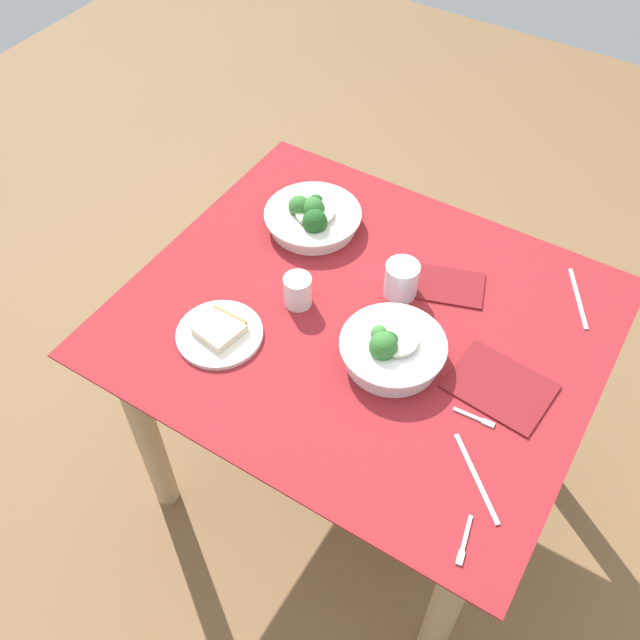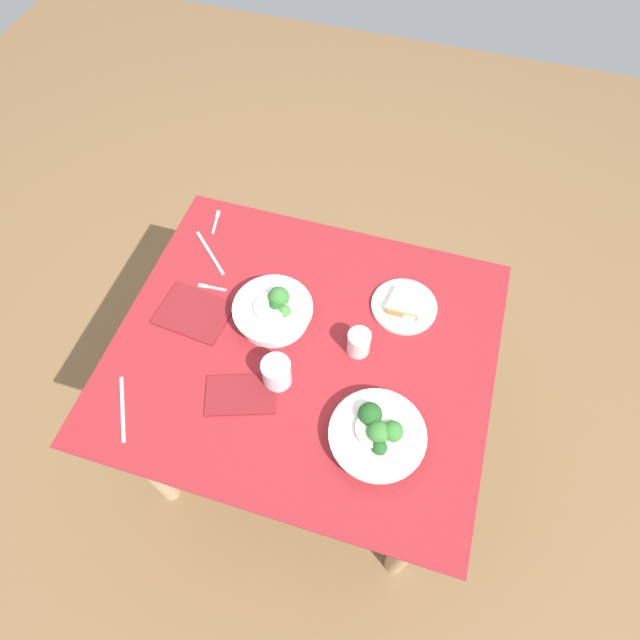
{
  "view_description": "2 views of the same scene",
  "coord_description": "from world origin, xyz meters",
  "px_view_note": "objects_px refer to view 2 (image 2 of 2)",
  "views": [
    {
      "loc": [
        -0.5,
        1.0,
        2.07
      ],
      "look_at": [
        0.07,
        0.07,
        0.79
      ],
      "focal_mm": 39.71,
      "sensor_mm": 36.0,
      "label": 1
    },
    {
      "loc": [
        0.27,
        -0.72,
        2.17
      ],
      "look_at": [
        0.02,
        0.1,
        0.79
      ],
      "focal_mm": 29.95,
      "sensor_mm": 36.0,
      "label": 2
    }
  ],
  "objects_px": {
    "fork_by_far_bowl": "(216,221)",
    "broccoli_bowl_near": "(377,434)",
    "fork_by_near_bowl": "(211,287)",
    "napkin_folded_lower": "(194,313)",
    "water_glass_center": "(277,372)",
    "table_knife_right": "(123,409)",
    "broccoli_bowl_far": "(274,311)",
    "table_knife_left": "(210,253)",
    "bread_side_plate": "(404,306)",
    "water_glass_side": "(359,343)",
    "napkin_folded_upper": "(241,395)"
  },
  "relations": [
    {
      "from": "fork_by_far_bowl",
      "to": "broccoli_bowl_near",
      "type": "bearing_deg",
      "value": -141.08
    },
    {
      "from": "fork_by_near_bowl",
      "to": "napkin_folded_lower",
      "type": "relative_size",
      "value": 0.43
    },
    {
      "from": "water_glass_center",
      "to": "table_knife_right",
      "type": "height_order",
      "value": "water_glass_center"
    },
    {
      "from": "fork_by_near_bowl",
      "to": "napkin_folded_lower",
      "type": "height_order",
      "value": "napkin_folded_lower"
    },
    {
      "from": "broccoli_bowl_near",
      "to": "broccoli_bowl_far",
      "type": "bearing_deg",
      "value": 143.74
    },
    {
      "from": "broccoli_bowl_near",
      "to": "table_knife_left",
      "type": "xyz_separation_m",
      "value": [
        -0.68,
        0.46,
        -0.03
      ]
    },
    {
      "from": "napkin_folded_lower",
      "to": "fork_by_near_bowl",
      "type": "bearing_deg",
      "value": 83.61
    },
    {
      "from": "water_glass_center",
      "to": "broccoli_bowl_near",
      "type": "bearing_deg",
      "value": -15.91
    },
    {
      "from": "napkin_folded_lower",
      "to": "bread_side_plate",
      "type": "bearing_deg",
      "value": 18.62
    },
    {
      "from": "table_knife_left",
      "to": "fork_by_far_bowl",
      "type": "bearing_deg",
      "value": 147.15
    },
    {
      "from": "broccoli_bowl_far",
      "to": "table_knife_left",
      "type": "bearing_deg",
      "value": 148.87
    },
    {
      "from": "water_glass_side",
      "to": "fork_by_near_bowl",
      "type": "xyz_separation_m",
      "value": [
        -0.51,
        0.08,
        -0.04
      ]
    },
    {
      "from": "broccoli_bowl_near",
      "to": "fork_by_far_bowl",
      "type": "distance_m",
      "value": 0.93
    },
    {
      "from": "fork_by_far_bowl",
      "to": "fork_by_near_bowl",
      "type": "distance_m",
      "value": 0.28
    },
    {
      "from": "bread_side_plate",
      "to": "table_knife_left",
      "type": "relative_size",
      "value": 0.98
    },
    {
      "from": "broccoli_bowl_far",
      "to": "fork_by_far_bowl",
      "type": "height_order",
      "value": "broccoli_bowl_far"
    },
    {
      "from": "water_glass_center",
      "to": "broccoli_bowl_far",
      "type": "bearing_deg",
      "value": 111.64
    },
    {
      "from": "table_knife_left",
      "to": "napkin_folded_upper",
      "type": "relative_size",
      "value": 1.05
    },
    {
      "from": "water_glass_center",
      "to": "fork_by_far_bowl",
      "type": "height_order",
      "value": "water_glass_center"
    },
    {
      "from": "broccoli_bowl_far",
      "to": "fork_by_near_bowl",
      "type": "bearing_deg",
      "value": 169.08
    },
    {
      "from": "fork_by_near_bowl",
      "to": "table_knife_right",
      "type": "xyz_separation_m",
      "value": [
        -0.07,
        -0.45,
        -0.0
      ]
    },
    {
      "from": "water_glass_side",
      "to": "napkin_folded_lower",
      "type": "xyz_separation_m",
      "value": [
        -0.52,
        -0.02,
        -0.04
      ]
    },
    {
      "from": "fork_by_near_bowl",
      "to": "broccoli_bowl_near",
      "type": "bearing_deg",
      "value": 148.3
    },
    {
      "from": "broccoli_bowl_far",
      "to": "fork_by_near_bowl",
      "type": "distance_m",
      "value": 0.24
    },
    {
      "from": "broccoli_bowl_near",
      "to": "water_glass_center",
      "type": "relative_size",
      "value": 2.86
    },
    {
      "from": "broccoli_bowl_far",
      "to": "napkin_folded_lower",
      "type": "bearing_deg",
      "value": -166.4
    },
    {
      "from": "fork_by_far_bowl",
      "to": "napkin_folded_upper",
      "type": "relative_size",
      "value": 0.52
    },
    {
      "from": "table_knife_right",
      "to": "table_knife_left",
      "type": "bearing_deg",
      "value": 148.82
    },
    {
      "from": "water_glass_side",
      "to": "table_knife_left",
      "type": "distance_m",
      "value": 0.6
    },
    {
      "from": "bread_side_plate",
      "to": "fork_by_far_bowl",
      "type": "xyz_separation_m",
      "value": [
        -0.7,
        0.16,
        -0.01
      ]
    },
    {
      "from": "fork_by_near_bowl",
      "to": "napkin_folded_upper",
      "type": "xyz_separation_m",
      "value": [
        0.23,
        -0.32,
        0.0
      ]
    },
    {
      "from": "broccoli_bowl_near",
      "to": "bread_side_plate",
      "type": "distance_m",
      "value": 0.44
    },
    {
      "from": "broccoli_bowl_near",
      "to": "napkin_folded_lower",
      "type": "xyz_separation_m",
      "value": [
        -0.64,
        0.23,
        -0.03
      ]
    },
    {
      "from": "broccoli_bowl_far",
      "to": "napkin_folded_upper",
      "type": "xyz_separation_m",
      "value": [
        -0.01,
        -0.27,
        -0.03
      ]
    },
    {
      "from": "bread_side_plate",
      "to": "fork_by_near_bowl",
      "type": "height_order",
      "value": "bread_side_plate"
    },
    {
      "from": "napkin_folded_upper",
      "to": "fork_by_near_bowl",
      "type": "bearing_deg",
      "value": 125.42
    },
    {
      "from": "broccoli_bowl_far",
      "to": "fork_by_near_bowl",
      "type": "xyz_separation_m",
      "value": [
        -0.23,
        0.04,
        -0.03
      ]
    },
    {
      "from": "table_knife_right",
      "to": "napkin_folded_upper",
      "type": "distance_m",
      "value": 0.33
    },
    {
      "from": "water_glass_side",
      "to": "napkin_folded_lower",
      "type": "relative_size",
      "value": 0.38
    },
    {
      "from": "broccoli_bowl_near",
      "to": "fork_by_near_bowl",
      "type": "bearing_deg",
      "value": 151.98
    },
    {
      "from": "bread_side_plate",
      "to": "broccoli_bowl_near",
      "type": "bearing_deg",
      "value": -87.78
    },
    {
      "from": "broccoli_bowl_far",
      "to": "table_knife_left",
      "type": "height_order",
      "value": "broccoli_bowl_far"
    },
    {
      "from": "napkin_folded_upper",
      "to": "fork_by_far_bowl",
      "type": "bearing_deg",
      "value": 118.61
    },
    {
      "from": "broccoli_bowl_far",
      "to": "water_glass_center",
      "type": "relative_size",
      "value": 2.67
    },
    {
      "from": "water_glass_side",
      "to": "table_knife_right",
      "type": "xyz_separation_m",
      "value": [
        -0.58,
        -0.37,
        -0.04
      ]
    },
    {
      "from": "fork_by_far_bowl",
      "to": "bread_side_plate",
      "type": "bearing_deg",
      "value": -114.28
    },
    {
      "from": "table_knife_left",
      "to": "napkin_folded_upper",
      "type": "bearing_deg",
      "value": -15.01
    },
    {
      "from": "broccoli_bowl_near",
      "to": "water_glass_side",
      "type": "distance_m",
      "value": 0.28
    },
    {
      "from": "broccoli_bowl_far",
      "to": "bread_side_plate",
      "type": "height_order",
      "value": "broccoli_bowl_far"
    },
    {
      "from": "water_glass_center",
      "to": "napkin_folded_lower",
      "type": "relative_size",
      "value": 0.42
    }
  ]
}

